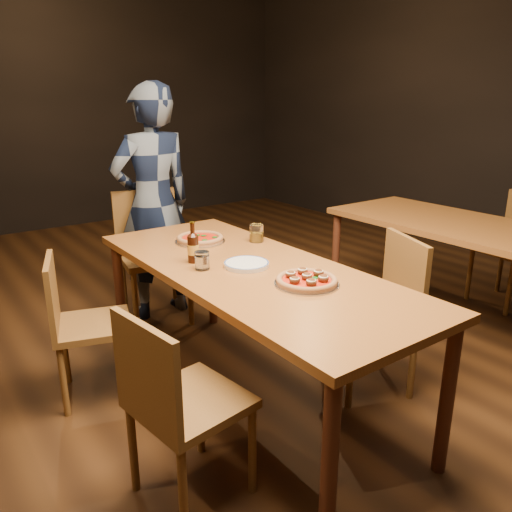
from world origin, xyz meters
TOP-DOWN VIEW (x-y plane):
  - ground at (0.00, 0.00)m, footprint 9.00×9.00m
  - room_shell at (0.00, 0.00)m, footprint 9.00×9.00m
  - table_main at (0.00, 0.00)m, footprint 0.80×2.00m
  - table_right at (1.70, -0.20)m, footprint 0.80×2.00m
  - chair_main_nw at (-0.58, -0.41)m, footprint 0.45×0.45m
  - chair_main_sw at (-0.65, 0.53)m, footprint 0.49×0.49m
  - chair_main_e at (0.60, -0.28)m, footprint 0.55×0.55m
  - chair_end at (0.03, 1.22)m, footprint 0.53×0.53m
  - chair_nbr_right at (2.38, -0.11)m, footprint 0.49×0.49m
  - pizza_meatball at (0.06, -0.35)m, footprint 0.30×0.30m
  - pizza_margherita at (0.03, 0.55)m, footprint 0.29×0.29m
  - plate_stack at (-0.01, 0.02)m, footprint 0.23×0.23m
  - beer_bottle at (-0.19, 0.23)m, footprint 0.06×0.06m
  - water_glass at (-0.21, 0.11)m, footprint 0.07×0.07m
  - amber_glass at (0.30, 0.36)m, footprint 0.08×0.08m
  - diner at (0.10, 1.33)m, footprint 0.62×0.42m

SIDE VIEW (x-z plane):
  - ground at x=0.00m, z-range 0.00..0.00m
  - chair_main_sw at x=-0.65m, z-range 0.00..0.83m
  - chair_main_nw at x=-0.58m, z-range 0.00..0.86m
  - chair_main_e at x=0.60m, z-range 0.00..0.90m
  - chair_nbr_right at x=2.38m, z-range 0.00..0.91m
  - chair_end at x=0.03m, z-range 0.00..0.97m
  - table_main at x=0.00m, z-range 0.30..1.05m
  - table_right at x=1.70m, z-range 0.30..1.05m
  - plate_stack at x=-0.01m, z-range 0.75..0.77m
  - pizza_margherita at x=0.03m, z-range 0.75..0.79m
  - pizza_meatball at x=0.06m, z-range 0.74..0.80m
  - water_glass at x=-0.21m, z-range 0.75..0.84m
  - amber_glass at x=0.30m, z-range 0.75..0.85m
  - beer_bottle at x=-0.19m, z-range 0.72..0.93m
  - diner at x=0.10m, z-range 0.00..1.67m
  - room_shell at x=0.00m, z-range -2.64..6.36m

